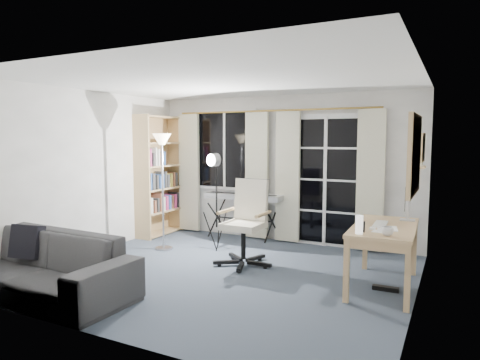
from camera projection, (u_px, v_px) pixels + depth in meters
name	position (u px, v px, depth m)	size (l,w,h in m)	color
floor	(223.00, 274.00, 5.41)	(4.50, 4.00, 0.02)	#323D48
window	(225.00, 150.00, 7.49)	(1.20, 0.08, 1.40)	white
french_door	(326.00, 181.00, 6.72)	(1.32, 0.09, 2.11)	white
curtains	(271.00, 175.00, 7.03)	(3.60, 0.07, 2.13)	gold
bookshelf	(157.00, 178.00, 7.53)	(0.34, 0.98, 2.10)	tan
torchiere_lamp	(162.00, 157.00, 6.44)	(0.31, 0.31, 1.77)	#B2B2B7
keyboard_piano	(244.00, 197.00, 7.09)	(1.33, 0.66, 0.96)	black
studio_light	(214.00, 171.00, 6.46)	(0.33, 0.34, 1.51)	black
office_chair	(248.00, 214.00, 5.81)	(0.76, 0.80, 1.15)	black
desk	(384.00, 234.00, 4.84)	(0.71, 1.36, 0.72)	tan
monitor	(408.00, 198.00, 5.11)	(0.18, 0.52, 0.45)	silver
desk_clutter	(376.00, 243.00, 4.67)	(0.41, 0.82, 0.91)	white
mug	(387.00, 230.00, 4.33)	(0.12, 0.09, 0.12)	silver
wall_mirror	(414.00, 155.00, 3.95)	(0.04, 0.94, 0.74)	tan
framed_print	(422.00, 147.00, 4.74)	(0.03, 0.42, 0.32)	tan
wall_shelf	(419.00, 162.00, 5.23)	(0.16, 0.30, 0.18)	tan
sofa	(37.00, 254.00, 4.65)	(2.29, 0.73, 0.89)	#2F2F31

